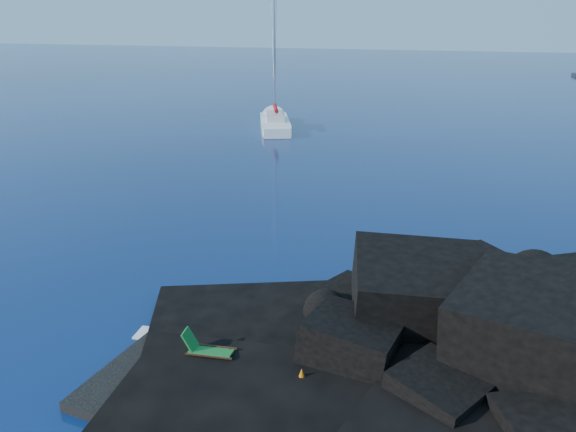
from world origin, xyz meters
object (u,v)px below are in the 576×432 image
Objects in this scene: deck_chair at (211,345)px; sunbather at (253,417)px; sailboat at (275,129)px; marker_cone at (302,376)px.

deck_chair is 3.53m from sunbather.
sailboat is 8.76× the size of deck_chair.
sunbather is 2.84× the size of marker_cone.
marker_cone is at bearing 42.48° from sunbather.
sailboat is at bearing 99.35° from deck_chair.
sailboat reaches higher than deck_chair.
deck_chair is 3.34m from marker_cone.
sailboat reaches higher than sunbather.
marker_cone is at bearing -91.56° from sailboat.
marker_cone is at bearing -12.28° from deck_chair.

